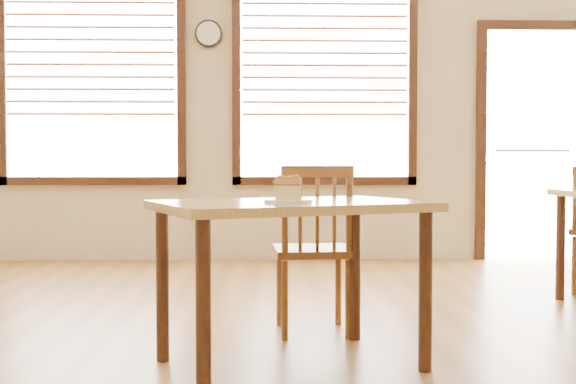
% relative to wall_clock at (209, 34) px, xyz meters
% --- Properties ---
extents(window_left, '(1.76, 0.10, 1.96)m').
position_rel_wall_clock_xyz_m(window_left, '(-1.10, 0.01, -0.34)').
color(window_left, white).
rests_on(window_left, room_shell).
extents(window_right, '(1.76, 0.10, 1.96)m').
position_rel_wall_clock_xyz_m(window_right, '(1.10, 0.01, -0.34)').
color(window_right, white).
rests_on(window_right, room_shell).
extents(entry_door, '(1.08, 0.06, 2.29)m').
position_rel_wall_clock_xyz_m(entry_door, '(3.10, 0.02, -0.95)').
color(entry_door, white).
rests_on(entry_door, ground).
extents(wall_clock, '(0.26, 0.05, 0.26)m').
position_rel_wall_clock_xyz_m(wall_clock, '(0.00, 0.00, 0.00)').
color(wall_clock, black).
rests_on(wall_clock, room_shell).
extents(cafe_table_main, '(1.37, 1.16, 0.75)m').
position_rel_wall_clock_xyz_m(cafe_table_main, '(0.66, -3.62, -1.50)').
color(cafe_table_main, tan).
rests_on(cafe_table_main, ground).
extents(cafe_chair_main, '(0.44, 0.44, 0.92)m').
position_rel_wall_clock_xyz_m(cafe_chair_main, '(0.81, -3.00, -1.69)').
color(cafe_chair_main, brown).
rests_on(cafe_chair_main, ground).
extents(plate, '(0.21, 0.21, 0.02)m').
position_rel_wall_clock_xyz_m(plate, '(0.65, -3.77, -1.39)').
color(plate, white).
rests_on(plate, cafe_table_main).
extents(cake_slice, '(0.12, 0.09, 0.10)m').
position_rel_wall_clock_xyz_m(cake_slice, '(0.65, -3.77, -1.33)').
color(cake_slice, tan).
rests_on(cake_slice, plate).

